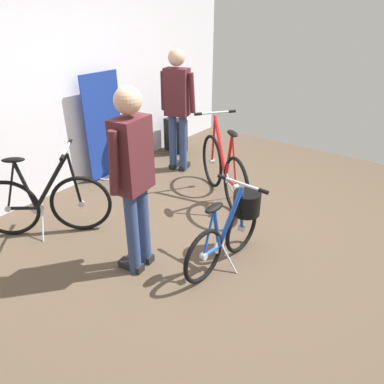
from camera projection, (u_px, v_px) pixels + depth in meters
name	position (u px, v px, depth m)	size (l,w,h in m)	color
ground_plane	(215.00, 242.00, 3.73)	(6.51, 6.51, 0.00)	brown
back_wall	(56.00, 74.00, 4.31)	(6.51, 0.10, 2.89)	silver
floor_banner_stand	(105.00, 133.00, 4.90)	(0.60, 0.36, 1.42)	#B7B7BC
folding_bike_foreground	(233.00, 224.00, 3.34)	(1.08, 0.53, 0.77)	black
display_bike_left	(223.00, 170.00, 4.41)	(0.91, 1.22, 1.03)	black
display_bike_right	(44.00, 203.00, 3.74)	(0.98, 1.00, 0.95)	black
visitor_near_wall	(177.00, 104.00, 4.96)	(0.34, 0.52, 1.68)	navy
visitor_browsing	(133.00, 174.00, 2.97)	(0.53, 0.31, 1.65)	navy
rolling_suitcase	(176.00, 135.00, 5.93)	(0.20, 0.37, 0.83)	black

